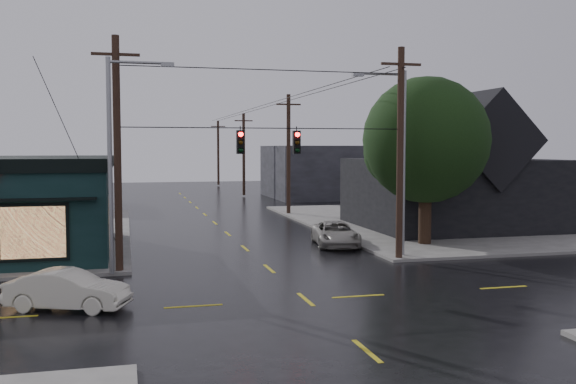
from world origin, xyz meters
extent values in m
plane|color=black|center=(0.00, 0.00, 0.00)|extent=(160.00, 160.00, 0.00)
cube|color=#605E59|center=(20.00, 20.00, 0.07)|extent=(28.00, 28.00, 0.15)
cube|color=black|center=(15.00, 17.00, 2.40)|extent=(12.00, 11.00, 4.50)
cylinder|color=black|center=(9.76, 10.37, 2.22)|extent=(0.70, 0.70, 4.14)
sphere|color=black|center=(9.76, 10.37, 5.84)|extent=(6.91, 6.91, 6.91)
cylinder|color=black|center=(0.00, 6.50, 6.30)|extent=(13.00, 0.04, 0.04)
cube|color=#3E322D|center=(-14.00, 40.00, 2.20)|extent=(12.00, 10.00, 4.40)
cube|color=#222227|center=(16.00, 45.00, 2.80)|extent=(14.00, 12.00, 5.60)
imported|color=beige|center=(-8.13, 0.58, 0.67)|extent=(4.30, 2.80, 1.34)
imported|color=gray|center=(5.01, 11.64, 0.67)|extent=(2.94, 5.10, 1.34)
camera|label=1|loc=(-6.18, -21.76, 5.44)|focal=40.00mm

